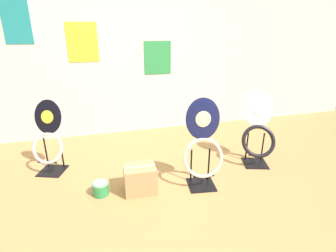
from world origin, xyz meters
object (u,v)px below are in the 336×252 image
toilet_seat_display_navy_moon (203,146)px  storage_box (140,179)px  paint_can (101,188)px  toilet_seat_display_white_plain (258,132)px  toilet_seat_display_jazz_black (48,140)px

toilet_seat_display_navy_moon → storage_box: size_ratio=2.88×
paint_can → toilet_seat_display_white_plain: bearing=5.5°
toilet_seat_display_white_plain → storage_box: toilet_seat_display_white_plain is taller
toilet_seat_display_jazz_black → paint_can: bearing=-50.3°
toilet_seat_display_jazz_black → paint_can: (0.53, -0.64, -0.32)m
toilet_seat_display_jazz_black → toilet_seat_display_white_plain: bearing=-10.7°
toilet_seat_display_white_plain → storage_box: (-1.49, -0.23, -0.27)m
paint_can → storage_box: size_ratio=0.51×
toilet_seat_display_jazz_black → storage_box: toilet_seat_display_jazz_black is taller
paint_can → toilet_seat_display_navy_moon: bearing=-5.6°
toilet_seat_display_white_plain → storage_box: size_ratio=2.66×
toilet_seat_display_white_plain → toilet_seat_display_jazz_black: (-2.42, 0.46, -0.01)m
toilet_seat_display_navy_moon → paint_can: size_ratio=5.69×
paint_can → storage_box: (0.40, -0.04, 0.07)m
storage_box → toilet_seat_display_navy_moon: bearing=-5.1°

